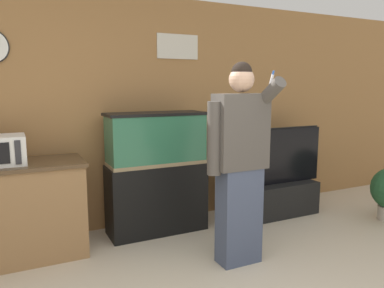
# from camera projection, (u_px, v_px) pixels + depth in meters

# --- Properties ---
(wall_back_paneled) EXTENTS (10.00, 0.08, 2.60)m
(wall_back_paneled) POSITION_uv_depth(u_px,v_px,m) (119.00, 113.00, 4.18)
(wall_back_paneled) COLOR olive
(wall_back_paneled) RESTS_ON ground_plane
(aquarium_on_stand) EXTENTS (1.07, 0.41, 1.33)m
(aquarium_on_stand) POSITION_uv_depth(u_px,v_px,m) (156.00, 173.00, 4.09)
(aquarium_on_stand) COLOR black
(aquarium_on_stand) RESTS_ON ground_plane
(tv_on_stand) EXTENTS (1.40, 0.40, 1.10)m
(tv_on_stand) POSITION_uv_depth(u_px,v_px,m) (273.00, 190.00, 4.65)
(tv_on_stand) COLOR black
(tv_on_stand) RESTS_ON ground_plane
(person_standing) EXTENTS (0.57, 0.43, 1.81)m
(person_standing) POSITION_uv_depth(u_px,v_px,m) (239.00, 162.00, 3.31)
(person_standing) COLOR #424C66
(person_standing) RESTS_ON ground_plane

